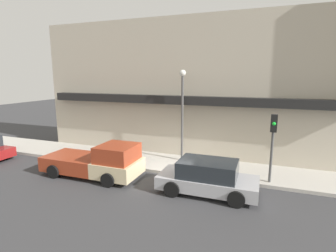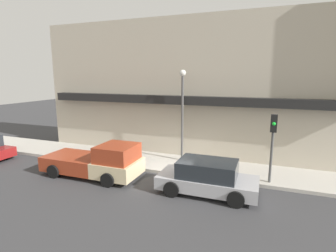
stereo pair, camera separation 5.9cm
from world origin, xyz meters
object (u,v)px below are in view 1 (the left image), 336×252
at_px(fire_hydrant, 230,167).
at_px(traffic_light, 273,136).
at_px(parked_car, 208,177).
at_px(pickup_truck, 98,162).
at_px(street_lamp, 182,105).

bearing_deg(fire_hydrant, traffic_light, -17.46).
relative_size(parked_car, traffic_light, 1.33).
distance_m(pickup_truck, street_lamp, 5.63).
bearing_deg(street_lamp, pickup_truck, -133.79).
height_order(parked_car, traffic_light, traffic_light).
distance_m(parked_car, street_lamp, 5.06).
bearing_deg(fire_hydrant, parked_car, -106.84).
distance_m(pickup_truck, fire_hydrant, 6.82).
height_order(parked_car, fire_hydrant, parked_car).
bearing_deg(parked_car, traffic_light, 32.29).
relative_size(pickup_truck, street_lamp, 0.98).
bearing_deg(pickup_truck, street_lamp, 46.63).
height_order(pickup_truck, street_lamp, street_lamp).
xyz_separation_m(street_lamp, traffic_light, (4.88, -1.81, -1.07)).
xyz_separation_m(fire_hydrant, street_lamp, (-3.00, 1.22, 2.97)).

